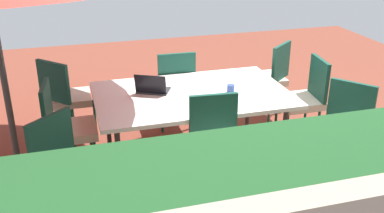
{
  "coord_description": "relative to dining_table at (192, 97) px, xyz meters",
  "views": [
    {
      "loc": [
        1.17,
        4.07,
        2.43
      ],
      "look_at": [
        0.0,
        0.0,
        0.6
      ],
      "focal_mm": 41.92,
      "sensor_mm": 36.0,
      "label": 1
    }
  ],
  "objects": [
    {
      "name": "chair_northwest",
      "position": [
        -1.26,
        0.81,
        -0.15
      ],
      "size": [
        0.58,
        0.58,
        0.98
      ],
      "rotation": [
        0.0,
        0.0,
        2.25
      ],
      "color": "beige",
      "rests_on": "ground_plane"
    },
    {
      "name": "chair_north",
      "position": [
        -0.0,
        0.79,
        -0.15
      ],
      "size": [
        0.47,
        0.48,
        0.98
      ],
      "rotation": [
        0.0,
        0.0,
        3.06
      ],
      "color": "beige",
      "rests_on": "ground_plane"
    },
    {
      "name": "chair_northeast",
      "position": [
        1.28,
        0.83,
        -0.15
      ],
      "size": [
        0.59,
        0.59,
        0.98
      ],
      "rotation": [
        0.0,
        0.0,
        3.88
      ],
      "color": "beige",
      "rests_on": "ground_plane"
    },
    {
      "name": "ground_plane",
      "position": [
        0.0,
        0.0,
        -0.71
      ],
      "size": [
        10.0,
        10.0,
        0.02
      ],
      "primitive_type": "cube",
      "color": "brown"
    },
    {
      "name": "laptop",
      "position": [
        0.38,
        -0.12,
        0.09
      ],
      "size": [
        0.4,
        0.36,
        0.21
      ],
      "rotation": [
        0.0,
        0.0,
        -0.46
      ],
      "color": "#2D2D33",
      "rests_on": "dining_table"
    },
    {
      "name": "chair_east",
      "position": [
        1.27,
        -0.01,
        -0.15
      ],
      "size": [
        0.48,
        0.47,
        0.98
      ],
      "rotation": [
        0.0,
        0.0,
        4.6
      ],
      "color": "beige",
      "rests_on": "ground_plane"
    },
    {
      "name": "chair_west",
      "position": [
        -1.32,
        -0.04,
        -0.15
      ],
      "size": [
        0.49,
        0.48,
        0.98
      ],
      "rotation": [
        0.0,
        0.0,
        1.45
      ],
      "color": "beige",
      "rests_on": "ground_plane"
    },
    {
      "name": "cup",
      "position": [
        -0.39,
        0.09,
        0.09
      ],
      "size": [
        0.08,
        0.08,
        0.08
      ],
      "primitive_type": "cylinder",
      "color": "#334C99",
      "rests_on": "dining_table"
    },
    {
      "name": "chair_southeast",
      "position": [
        1.25,
        -0.81,
        -0.15
      ],
      "size": [
        0.59,
        0.59,
        0.98
      ],
      "rotation": [
        0.0,
        0.0,
        5.47
      ],
      "color": "beige",
      "rests_on": "ground_plane"
    },
    {
      "name": "chair_southwest",
      "position": [
        -1.23,
        -0.79,
        -0.15
      ],
      "size": [
        0.58,
        0.58,
        0.98
      ],
      "rotation": [
        0.0,
        0.0,
        0.68
      ],
      "color": "beige",
      "rests_on": "ground_plane"
    },
    {
      "name": "dining_table",
      "position": [
        0.0,
        0.0,
        0.0
      ],
      "size": [
        1.96,
        1.24,
        0.75
      ],
      "color": "white",
      "rests_on": "ground_plane"
    },
    {
      "name": "chair_south",
      "position": [
        -0.01,
        -0.8,
        -0.15
      ],
      "size": [
        0.46,
        0.47,
        0.98
      ],
      "rotation": [
        0.0,
        0.0,
        -0.03
      ],
      "color": "beige",
      "rests_on": "ground_plane"
    }
  ]
}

